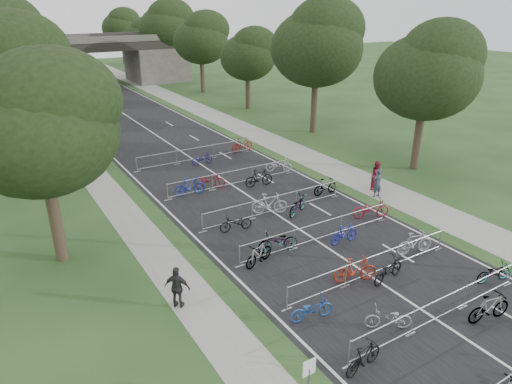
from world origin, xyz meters
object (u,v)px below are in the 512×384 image
park_sign (309,375)px  pedestrian_a (377,183)px  overpass_bridge (79,62)px  pedestrian_c (177,288)px  pedestrian_b (377,175)px

park_sign → pedestrian_a: 17.28m
overpass_bridge → pedestrian_c: overpass_bridge is taller
pedestrian_b → park_sign: bearing=-163.5°
pedestrian_a → pedestrian_c: (-15.00, -4.01, -0.02)m
overpass_bridge → pedestrian_b: (7.73, -50.41, -2.58)m
pedestrian_a → pedestrian_b: size_ratio=0.97×
overpass_bridge → pedestrian_b: size_ratio=16.31×
park_sign → pedestrian_b: pedestrian_b is taller
pedestrian_a → pedestrian_b: pedestrian_b is taller
park_sign → pedestrian_c: bearing=101.9°
overpass_bridge → park_sign: overpass_bridge is taller
pedestrian_a → park_sign: bearing=38.6°
park_sign → pedestrian_b: bearing=38.6°
park_sign → pedestrian_c: size_ratio=1.00×
overpass_bridge → pedestrian_b: bearing=-81.3°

